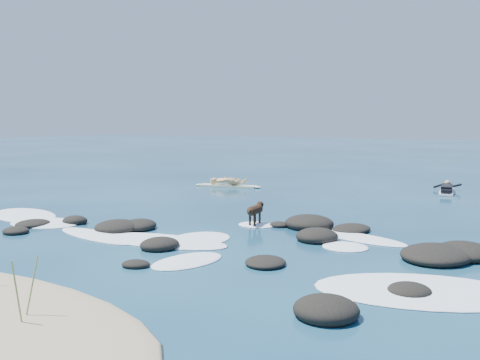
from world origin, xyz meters
The scene contains 6 objects.
ground centered at (0.00, 0.00, 0.00)m, with size 160.00×160.00×0.00m, color #0A2642.
reef_rocks centered at (2.19, -1.05, 0.10)m, with size 14.52×7.88×0.48m.
breaking_foam centered at (0.44, -1.90, 0.01)m, with size 16.62×6.11×0.12m.
standing_surfer_rig centered at (-4.54, 8.26, 0.72)m, with size 3.20×1.07×1.83m.
paddling_surfer_rig centered at (4.51, 11.17, 0.16)m, with size 1.17×2.65×0.46m.
dog centered at (0.96, 0.85, 0.46)m, with size 0.34×1.10×0.69m.
Camera 1 is at (8.27, -12.52, 3.00)m, focal length 40.00 mm.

